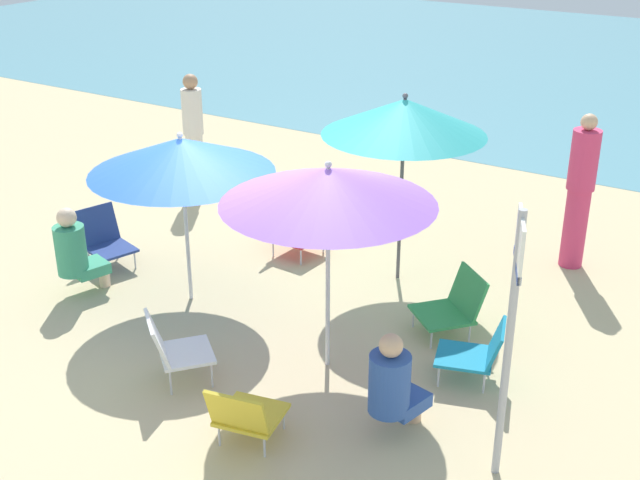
% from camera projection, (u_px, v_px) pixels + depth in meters
% --- Properties ---
extents(ground_plane, '(40.00, 40.00, 0.00)m').
position_uv_depth(ground_plane, '(250.00, 306.00, 8.70)').
color(ground_plane, '#CCB789').
extents(sea_water, '(40.00, 16.00, 0.01)m').
position_uv_depth(sea_water, '(597.00, 68.00, 19.32)').
color(sea_water, '#5693A3').
rests_on(sea_water, ground_plane).
extents(umbrella_blue, '(1.88, 1.88, 1.85)m').
position_uv_depth(umbrella_blue, '(181.00, 156.00, 8.21)').
color(umbrella_blue, silver).
rests_on(umbrella_blue, ground_plane).
extents(umbrella_purple, '(1.88, 1.88, 1.99)m').
position_uv_depth(umbrella_purple, '(328.00, 186.00, 6.96)').
color(umbrella_purple, silver).
rests_on(umbrella_purple, ground_plane).
extents(umbrella_teal, '(1.74, 1.74, 2.11)m').
position_uv_depth(umbrella_teal, '(404.00, 117.00, 8.56)').
color(umbrella_teal, '#4C4C51').
rests_on(umbrella_teal, ground_plane).
extents(beach_chair_a, '(0.59, 0.65, 0.59)m').
position_uv_depth(beach_chair_a, '(245.00, 414.00, 6.47)').
color(beach_chair_a, gold).
rests_on(beach_chair_a, ground_plane).
extents(beach_chair_b, '(0.71, 0.62, 0.66)m').
position_uv_depth(beach_chair_b, '(105.00, 238.00, 9.51)').
color(beach_chair_b, navy).
rests_on(beach_chair_b, ground_plane).
extents(beach_chair_c, '(0.80, 0.81, 0.64)m').
position_uv_depth(beach_chair_c, '(453.00, 305.00, 8.07)').
color(beach_chair_c, '#33934C').
rests_on(beach_chair_c, ground_plane).
extents(beach_chair_d, '(0.72, 0.73, 0.66)m').
position_uv_depth(beach_chair_d, '(174.00, 347.00, 7.28)').
color(beach_chair_d, white).
rests_on(beach_chair_d, ground_plane).
extents(beach_chair_e, '(0.69, 0.61, 0.58)m').
position_uv_depth(beach_chair_e, '(477.00, 352.00, 7.31)').
color(beach_chair_e, teal).
rests_on(beach_chair_e, ground_plane).
extents(beach_chair_f, '(0.64, 0.60, 0.56)m').
position_uv_depth(beach_chair_f, '(291.00, 229.00, 9.83)').
color(beach_chair_f, red).
rests_on(beach_chair_f, ground_plane).
extents(person_a, '(0.42, 0.56, 1.01)m').
position_uv_depth(person_a, '(75.00, 251.00, 8.74)').
color(person_a, '#389970').
rests_on(person_a, ground_plane).
extents(person_b, '(0.31, 0.31, 1.81)m').
position_uv_depth(person_b, '(580.00, 191.00, 9.25)').
color(person_b, '#DB3866').
rests_on(person_b, ground_plane).
extents(person_c, '(0.41, 0.56, 0.96)m').
position_uv_depth(person_c, '(393.00, 385.00, 6.51)').
color(person_c, '#2D519E').
rests_on(person_c, ground_plane).
extents(person_d, '(0.28, 0.28, 1.71)m').
position_uv_depth(person_d, '(194.00, 134.00, 11.41)').
color(person_d, silver).
rests_on(person_d, ground_plane).
extents(warning_sign, '(0.22, 0.49, 2.16)m').
position_uv_depth(warning_sign, '(513.00, 308.00, 5.72)').
color(warning_sign, '#ADADB2').
rests_on(warning_sign, ground_plane).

